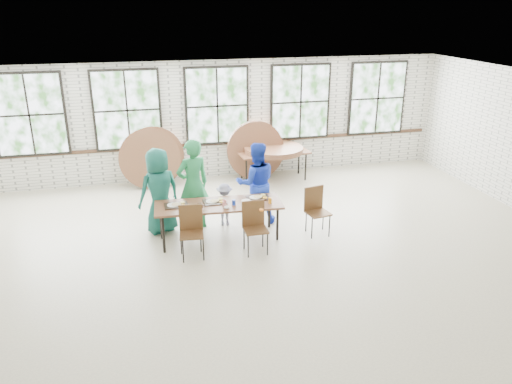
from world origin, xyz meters
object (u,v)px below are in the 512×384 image
chair_near_right (254,222)px  storage_table (274,154)px  dining_table (219,206)px  chair_near_left (191,227)px

chair_near_right → storage_table: chair_near_right is taller
dining_table → chair_near_left: 0.79m
dining_table → storage_table: same height
chair_near_left → chair_near_right: bearing=2.4°
chair_near_left → dining_table: bearing=47.5°
dining_table → chair_near_right: (0.55, -0.59, -0.13)m
chair_near_left → storage_table: size_ratio=0.51×
chair_near_right → storage_table: size_ratio=0.51×
dining_table → chair_near_right: size_ratio=2.58×
storage_table → chair_near_left: bearing=-130.1°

